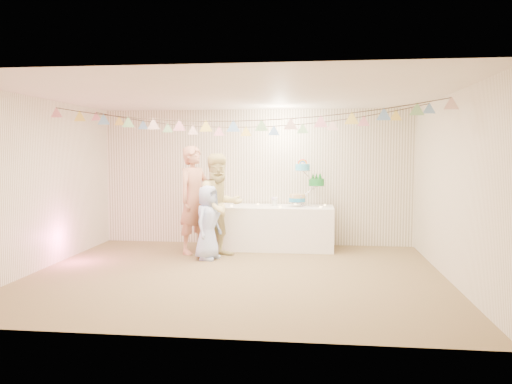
# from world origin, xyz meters

# --- Properties ---
(floor) EXTENTS (6.00, 6.00, 0.00)m
(floor) POSITION_xyz_m (0.00, 0.00, 0.00)
(floor) COLOR brown
(floor) RESTS_ON ground
(ceiling) EXTENTS (6.00, 6.00, 0.00)m
(ceiling) POSITION_xyz_m (0.00, 0.00, 2.60)
(ceiling) COLOR silver
(ceiling) RESTS_ON ground
(back_wall) EXTENTS (6.00, 6.00, 0.00)m
(back_wall) POSITION_xyz_m (0.00, 2.50, 1.30)
(back_wall) COLOR white
(back_wall) RESTS_ON ground
(front_wall) EXTENTS (6.00, 6.00, 0.00)m
(front_wall) POSITION_xyz_m (0.00, -2.50, 1.30)
(front_wall) COLOR white
(front_wall) RESTS_ON ground
(left_wall) EXTENTS (5.00, 5.00, 0.00)m
(left_wall) POSITION_xyz_m (-3.00, 0.00, 1.30)
(left_wall) COLOR white
(left_wall) RESTS_ON ground
(right_wall) EXTENTS (5.00, 5.00, 0.00)m
(right_wall) POSITION_xyz_m (3.00, 0.00, 1.30)
(right_wall) COLOR white
(right_wall) RESTS_ON ground
(table) EXTENTS (2.11, 0.84, 0.79)m
(table) POSITION_xyz_m (0.42, 2.03, 0.40)
(table) COLOR white
(table) RESTS_ON floor
(cake_stand) EXTENTS (0.72, 0.42, 0.80)m
(cake_stand) POSITION_xyz_m (0.97, 2.08, 1.15)
(cake_stand) COLOR silver
(cake_stand) RESTS_ON table
(cake_bottom) EXTENTS (0.31, 0.31, 0.15)m
(cake_bottom) POSITION_xyz_m (0.82, 2.02, 0.84)
(cake_bottom) COLOR #2A91C7
(cake_bottom) RESTS_ON cake_stand
(cake_middle) EXTENTS (0.27, 0.27, 0.22)m
(cake_middle) POSITION_xyz_m (1.15, 2.17, 1.11)
(cake_middle) COLOR #1B7F30
(cake_middle) RESTS_ON cake_stand
(cake_top_tier) EXTENTS (0.25, 0.25, 0.19)m
(cake_top_tier) POSITION_xyz_m (0.91, 2.05, 1.38)
(cake_top_tier) COLOR #4AC2EA
(cake_top_tier) RESTS_ON cake_stand
(platter) EXTENTS (0.32, 0.32, 0.02)m
(platter) POSITION_xyz_m (-0.17, 1.98, 0.76)
(platter) COLOR white
(platter) RESTS_ON table
(posy) EXTENTS (0.15, 0.15, 0.17)m
(posy) POSITION_xyz_m (0.40, 2.08, 0.84)
(posy) COLOR white
(posy) RESTS_ON table
(person_adult_a) EXTENTS (0.74, 0.83, 1.90)m
(person_adult_a) POSITION_xyz_m (-0.97, 1.47, 0.95)
(person_adult_a) COLOR tan
(person_adult_a) RESTS_ON floor
(person_adult_b) EXTENTS (1.08, 1.06, 1.76)m
(person_adult_b) POSITION_xyz_m (-0.47, 1.22, 0.88)
(person_adult_b) COLOR beige
(person_adult_b) RESTS_ON floor
(person_child) EXTENTS (0.56, 0.70, 1.24)m
(person_child) POSITION_xyz_m (-0.63, 0.99, 0.62)
(person_child) COLOR #B1C6FB
(person_child) RESTS_ON floor
(bunting_back) EXTENTS (5.60, 1.10, 0.40)m
(bunting_back) POSITION_xyz_m (0.00, 1.10, 2.35)
(bunting_back) COLOR pink
(bunting_back) RESTS_ON ceiling
(bunting_front) EXTENTS (5.60, 0.90, 0.36)m
(bunting_front) POSITION_xyz_m (0.00, -0.20, 2.32)
(bunting_front) COLOR #72A5E5
(bunting_front) RESTS_ON ceiling
(tealight_0) EXTENTS (0.04, 0.04, 0.03)m
(tealight_0) POSITION_xyz_m (-0.38, 1.88, 0.81)
(tealight_0) COLOR #FFD88C
(tealight_0) RESTS_ON table
(tealight_1) EXTENTS (0.04, 0.04, 0.03)m
(tealight_1) POSITION_xyz_m (0.07, 2.21, 0.81)
(tealight_1) COLOR #FFD88C
(tealight_1) RESTS_ON table
(tealight_2) EXTENTS (0.04, 0.04, 0.03)m
(tealight_2) POSITION_xyz_m (0.52, 1.81, 0.81)
(tealight_2) COLOR #FFD88C
(tealight_2) RESTS_ON table
(tealight_3) EXTENTS (0.04, 0.04, 0.03)m
(tealight_3) POSITION_xyz_m (0.77, 2.25, 0.81)
(tealight_3) COLOR #FFD88C
(tealight_3) RESTS_ON table
(tealight_4) EXTENTS (0.04, 0.04, 0.03)m
(tealight_4) POSITION_xyz_m (1.24, 1.85, 0.81)
(tealight_4) COLOR #FFD88C
(tealight_4) RESTS_ON table
(tealight_5) EXTENTS (0.04, 0.04, 0.03)m
(tealight_5) POSITION_xyz_m (1.32, 2.18, 0.81)
(tealight_5) COLOR #FFD88C
(tealight_5) RESTS_ON table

